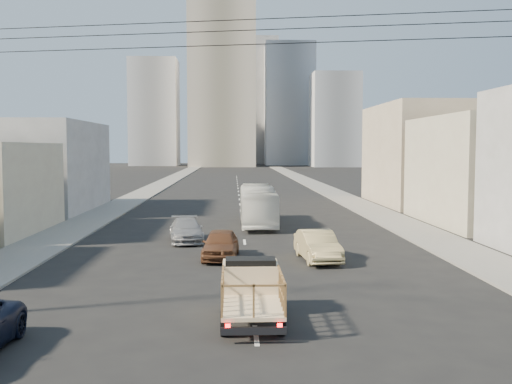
{
  "coord_description": "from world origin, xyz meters",
  "views": [
    {
      "loc": [
        -0.67,
        -15.71,
        5.66
      ],
      "look_at": [
        0.44,
        13.58,
        3.5
      ],
      "focal_mm": 42.0,
      "sensor_mm": 36.0,
      "label": 1
    }
  ],
  "objects": [
    {
      "name": "flatbed_pickup",
      "position": [
        -0.09,
        3.61,
        1.09
      ],
      "size": [
        1.95,
        4.41,
        1.9
      ],
      "color": "beige",
      "rests_on": "ground"
    },
    {
      "name": "lane_dashes",
      "position": [
        0.0,
        53.0,
        0.01
      ],
      "size": [
        0.15,
        104.0,
        0.01
      ],
      "color": "silver",
      "rests_on": "ground"
    },
    {
      "name": "ground",
      "position": [
        0.0,
        0.0,
        0.0
      ],
      "size": [
        420.0,
        420.0,
        0.0
      ],
      "primitive_type": "plane",
      "color": "black",
      "rests_on": "ground"
    },
    {
      "name": "bldg_right_far",
      "position": [
        20.0,
        44.0,
        5.0
      ],
      "size": [
        12.0,
        16.0,
        10.0
      ],
      "primitive_type": "cube",
      "color": "tan",
      "rests_on": "ground"
    },
    {
      "name": "sedan_grey",
      "position": [
        -3.53,
        20.4,
        0.69
      ],
      "size": [
        2.52,
        4.97,
        1.38
      ],
      "primitive_type": "imported",
      "rotation": [
        0.0,
        0.0,
        0.13
      ],
      "color": "gray",
      "rests_on": "ground"
    },
    {
      "name": "sedan_brown",
      "position": [
        -1.33,
        14.7,
        0.75
      ],
      "size": [
        1.98,
        4.46,
        1.49
      ],
      "primitive_type": "imported",
      "rotation": [
        0.0,
        0.0,
        -0.05
      ],
      "color": "brown",
      "rests_on": "ground"
    },
    {
      "name": "bldg_right_mid",
      "position": [
        19.5,
        28.0,
        4.0
      ],
      "size": [
        11.0,
        14.0,
        8.0
      ],
      "primitive_type": "cube",
      "color": "#AA9F89",
      "rests_on": "ground"
    },
    {
      "name": "midrise_east",
      "position": [
        30.0,
        165.0,
        14.0
      ],
      "size": [
        14.0,
        14.0,
        28.0
      ],
      "primitive_type": "cube",
      "color": "gray",
      "rests_on": "ground"
    },
    {
      "name": "midrise_back",
      "position": [
        6.0,
        200.0,
        22.0
      ],
      "size": [
        18.0,
        18.0,
        44.0
      ],
      "primitive_type": "cube",
      "color": "gray",
      "rests_on": "ground"
    },
    {
      "name": "sedan_tan",
      "position": [
        3.57,
        13.95,
        0.75
      ],
      "size": [
        2.01,
        4.69,
        1.5
      ],
      "primitive_type": "imported",
      "rotation": [
        0.0,
        0.0,
        0.09
      ],
      "color": "tan",
      "rests_on": "ground"
    },
    {
      "name": "bldg_left_far",
      "position": [
        -19.5,
        39.0,
        4.0
      ],
      "size": [
        12.0,
        16.0,
        8.0
      ],
      "primitive_type": "cube",
      "color": "gray",
      "rests_on": "ground"
    },
    {
      "name": "sidewalk_right",
      "position": [
        11.75,
        70.0,
        0.06
      ],
      "size": [
        3.5,
        180.0,
        0.12
      ],
      "primitive_type": "cube",
      "color": "slate",
      "rests_on": "ground"
    },
    {
      "name": "midrise_ne",
      "position": [
        18.0,
        185.0,
        20.0
      ],
      "size": [
        16.0,
        16.0,
        40.0
      ],
      "primitive_type": "cube",
      "color": "gray",
      "rests_on": "ground"
    },
    {
      "name": "sidewalk_left",
      "position": [
        -11.75,
        70.0,
        0.06
      ],
      "size": [
        3.5,
        180.0,
        0.12
      ],
      "primitive_type": "cube",
      "color": "slate",
      "rests_on": "ground"
    },
    {
      "name": "city_bus",
      "position": [
        1.14,
        28.22,
        1.45
      ],
      "size": [
        2.43,
        10.38,
        2.89
      ],
      "primitive_type": "imported",
      "rotation": [
        0.0,
        0.0,
        -0.0
      ],
      "color": "silver",
      "rests_on": "ground"
    },
    {
      "name": "midrise_nw",
      "position": [
        -26.0,
        180.0,
        17.0
      ],
      "size": [
        15.0,
        15.0,
        34.0
      ],
      "primitive_type": "cube",
      "color": "gray",
      "rests_on": "ground"
    },
    {
      "name": "overhead_wires",
      "position": [
        0.0,
        1.5,
        8.97
      ],
      "size": [
        23.01,
        5.02,
        0.72
      ],
      "color": "black",
      "rests_on": "ground"
    },
    {
      "name": "high_rise_tower",
      "position": [
        -4.0,
        170.0,
        30.0
      ],
      "size": [
        20.0,
        20.0,
        60.0
      ],
      "primitive_type": "cube",
      "color": "gray",
      "rests_on": "ground"
    }
  ]
}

